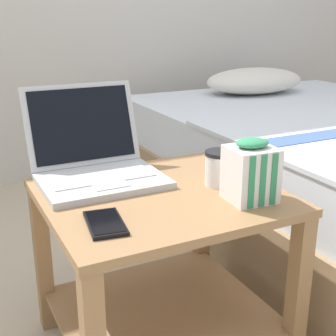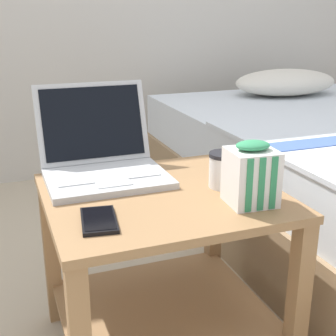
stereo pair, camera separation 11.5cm
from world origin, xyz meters
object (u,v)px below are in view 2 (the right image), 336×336
object	(u,v)px
laptop	(102,159)
snack_bag	(251,175)
mug_front_left	(225,168)
cell_phone	(99,220)

from	to	relation	value
laptop	snack_bag	size ratio (longest dim) A/B	2.09
mug_front_left	snack_bag	distance (m)	0.12
snack_bag	laptop	bearing A→B (deg)	131.72
mug_front_left	cell_phone	size ratio (longest dim) A/B	0.81
laptop	mug_front_left	distance (m)	0.35
laptop	cell_phone	distance (m)	0.32
mug_front_left	cell_phone	world-z (taller)	mug_front_left
laptop	mug_front_left	xyz separation A→B (m)	(0.28, -0.20, 0.00)
cell_phone	laptop	bearing A→B (deg)	75.15
mug_front_left	cell_phone	distance (m)	0.38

